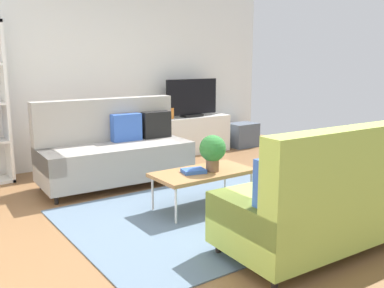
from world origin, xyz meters
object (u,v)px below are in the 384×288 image
at_px(couch_green, 329,199).
at_px(vase_0, 161,113).
at_px(storage_trunk, 242,135).
at_px(table_book_0, 194,171).
at_px(couch_beige, 115,150).
at_px(bottle_0, 172,113).
at_px(potted_plant, 213,150).
at_px(tv, 192,98).
at_px(tv_console, 191,135).
at_px(coffee_table, 203,173).

xyz_separation_m(couch_green, vase_0, (0.64, 3.85, 0.28)).
relative_size(storage_trunk, table_book_0, 2.17).
height_order(couch_beige, vase_0, couch_beige).
bearing_deg(bottle_0, storage_trunk, -2.27).
xyz_separation_m(couch_beige, storage_trunk, (2.98, 0.86, -0.23)).
xyz_separation_m(couch_green, table_book_0, (-0.40, 1.42, -0.01)).
distance_m(couch_green, potted_plant, 1.39).
relative_size(couch_green, vase_0, 10.85).
distance_m(tv, storage_trunk, 1.32).
xyz_separation_m(couch_green, tv_console, (1.22, 3.80, -0.13)).
xyz_separation_m(vase_0, bottle_0, (0.17, -0.09, 0.00)).
bearing_deg(tv_console, potted_plant, -120.18).
height_order(vase_0, bottle_0, same).
bearing_deg(storage_trunk, table_book_0, -140.11).
xyz_separation_m(tv, potted_plant, (-1.42, -2.42, -0.30)).
bearing_deg(couch_beige, coffee_table, 107.41).
bearing_deg(bottle_0, couch_green, -102.14).
bearing_deg(table_book_0, tv_console, 55.67).
relative_size(tv, bottle_0, 5.58).
xyz_separation_m(potted_plant, vase_0, (0.84, 2.49, 0.08)).
xyz_separation_m(tv_console, tv, (-0.00, -0.02, 0.63)).
relative_size(coffee_table, storage_trunk, 2.12).
bearing_deg(bottle_0, table_book_0, -117.38).
bearing_deg(couch_beige, table_book_0, 102.74).
bearing_deg(vase_0, couch_beige, -142.25).
bearing_deg(tv_console, coffee_table, -122.26).
xyz_separation_m(table_book_0, bottle_0, (1.21, 2.34, 0.29)).
bearing_deg(potted_plant, bottle_0, 67.25).
relative_size(tv, table_book_0, 4.17).
relative_size(table_book_0, vase_0, 1.35).
relative_size(coffee_table, tv, 1.10).
xyz_separation_m(couch_green, bottle_0, (0.81, 3.76, 0.28)).
relative_size(tv, potted_plant, 2.52).
bearing_deg(couch_green, potted_plant, 100.69).
distance_m(coffee_table, tv_console, 2.81).
distance_m(potted_plant, bottle_0, 2.60).
height_order(tv_console, vase_0, vase_0).
xyz_separation_m(coffee_table, vase_0, (0.92, 2.43, 0.34)).
distance_m(couch_beige, couch_green, 2.92).
distance_m(storage_trunk, vase_0, 1.76).
distance_m(tv_console, tv, 0.63).
distance_m(vase_0, bottle_0, 0.19).
bearing_deg(storage_trunk, vase_0, 174.90).
height_order(tv, vase_0, tv).
bearing_deg(potted_plant, tv, 59.61).
height_order(coffee_table, tv, tv).
bearing_deg(couch_green, tv_console, 74.61).
bearing_deg(bottle_0, coffee_table, -114.96).
distance_m(tv_console, bottle_0, 0.58).
xyz_separation_m(couch_green, tv, (1.22, 3.78, 0.51)).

